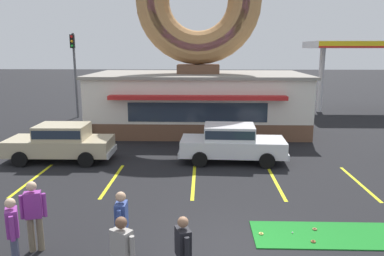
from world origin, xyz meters
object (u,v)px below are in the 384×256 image
(car_champagne, at_px, (61,141))
(pedestrian_clipboard_woman, at_px, (13,231))
(traffic_light_pole, at_px, (74,64))
(golf_ball, at_px, (292,233))
(trash_bin, at_px, (87,132))
(car_white, at_px, (231,142))
(pedestrian_beanie_man, at_px, (122,255))
(pedestrian_blue_sweater_man, at_px, (183,252))
(pedestrian_leather_jacket_man, at_px, (34,213))
(pedestrian_hooded_kid, at_px, (122,224))

(car_champagne, xyz_separation_m, pedestrian_clipboard_woman, (2.02, -8.12, 0.05))
(car_champagne, bearing_deg, traffic_light_pole, 104.99)
(golf_ball, height_order, trash_bin, trash_bin)
(car_white, relative_size, pedestrian_beanie_man, 2.67)
(pedestrian_blue_sweater_man, relative_size, pedestrian_beanie_man, 0.94)
(pedestrian_leather_jacket_man, bearing_deg, car_champagne, 106.18)
(golf_ball, xyz_separation_m, car_champagne, (-8.48, 6.35, 0.82))
(pedestrian_beanie_man, height_order, traffic_light_pole, traffic_light_pole)
(pedestrian_leather_jacket_man, height_order, trash_bin, pedestrian_leather_jacket_man)
(traffic_light_pole, bearing_deg, pedestrian_blue_sweater_man, -66.05)
(pedestrian_leather_jacket_man, bearing_deg, pedestrian_blue_sweater_man, -22.32)
(golf_ball, relative_size, trash_bin, 0.04)
(pedestrian_hooded_kid, distance_m, trash_bin, 12.21)
(pedestrian_clipboard_woman, bearing_deg, golf_ball, 15.34)
(pedestrian_clipboard_woman, distance_m, traffic_light_pole, 19.27)
(golf_ball, xyz_separation_m, trash_bin, (-8.48, 9.92, 0.45))
(pedestrian_hooded_kid, distance_m, traffic_light_pole, 19.70)
(car_white, relative_size, pedestrian_leather_jacket_man, 2.64)
(traffic_light_pole, bearing_deg, pedestrian_leather_jacket_man, -74.52)
(pedestrian_blue_sweater_man, xyz_separation_m, traffic_light_pole, (-8.51, 19.16, 2.81))
(pedestrian_blue_sweater_man, height_order, traffic_light_pole, traffic_light_pole)
(pedestrian_hooded_kid, bearing_deg, pedestrian_leather_jacket_man, 167.30)
(car_white, distance_m, pedestrian_leather_jacket_man, 9.10)
(car_white, xyz_separation_m, pedestrian_beanie_man, (-2.72, -9.20, 0.09))
(car_champagne, relative_size, traffic_light_pole, 0.79)
(pedestrian_blue_sweater_man, bearing_deg, trash_bin, 114.89)
(pedestrian_clipboard_woman, height_order, traffic_light_pole, traffic_light_pole)
(golf_ball, height_order, pedestrian_blue_sweater_man, pedestrian_blue_sweater_man)
(pedestrian_beanie_man, bearing_deg, pedestrian_clipboard_woman, 159.67)
(pedestrian_hooded_kid, height_order, trash_bin, pedestrian_hooded_kid)
(golf_ball, bearing_deg, pedestrian_hooded_kid, -160.36)
(car_champagne, distance_m, traffic_light_pole, 11.07)
(golf_ball, bearing_deg, trash_bin, 130.53)
(pedestrian_blue_sweater_man, height_order, pedestrian_hooded_kid, pedestrian_hooded_kid)
(pedestrian_leather_jacket_man, relative_size, trash_bin, 1.80)
(car_white, distance_m, pedestrian_blue_sweater_man, 9.08)
(pedestrian_leather_jacket_man, relative_size, pedestrian_beanie_man, 1.01)
(pedestrian_beanie_man, distance_m, trash_bin, 13.47)
(trash_bin, relative_size, traffic_light_pole, 0.17)
(pedestrian_blue_sweater_man, bearing_deg, pedestrian_leather_jacket_man, 157.68)
(golf_ball, relative_size, traffic_light_pole, 0.01)
(golf_ball, relative_size, car_champagne, 0.01)
(car_white, height_order, pedestrian_hooded_kid, pedestrian_hooded_kid)
(car_white, relative_size, traffic_light_pole, 0.80)
(car_white, height_order, pedestrian_leather_jacket_man, pedestrian_leather_jacket_man)
(pedestrian_hooded_kid, xyz_separation_m, pedestrian_clipboard_woman, (-2.30, -0.29, -0.04))
(pedestrian_clipboard_woman, bearing_deg, trash_bin, 99.85)
(car_champagne, xyz_separation_m, pedestrian_beanie_man, (4.61, -9.08, 0.09))
(pedestrian_clipboard_woman, bearing_deg, pedestrian_beanie_man, -20.33)
(trash_bin, bearing_deg, traffic_light_pole, 112.20)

